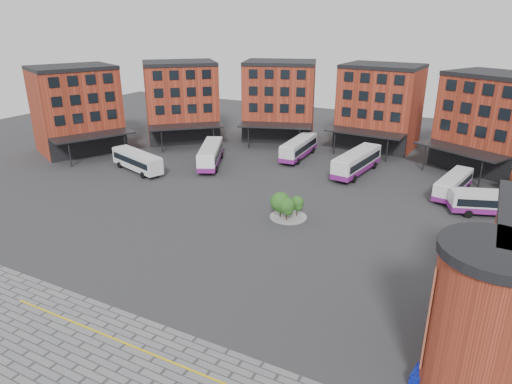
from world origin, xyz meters
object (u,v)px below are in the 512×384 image
at_px(bus_e, 453,184).
at_px(bus_f, 497,203).
at_px(bus_c, 299,148).
at_px(bus_b, 211,154).
at_px(bus_a, 137,160).
at_px(tree_island, 286,205).
at_px(bus_d, 357,162).

bearing_deg(bus_e, bus_f, -30.97).
height_order(bus_c, bus_f, bus_c).
bearing_deg(bus_b, bus_a, -162.48).
xyz_separation_m(bus_e, bus_f, (5.32, -4.75, 0.10)).
relative_size(bus_b, bus_e, 1.15).
distance_m(tree_island, bus_b, 23.35).
height_order(bus_b, bus_d, bus_d).
bearing_deg(bus_f, bus_b, -110.64).
xyz_separation_m(bus_b, bus_d, (21.79, 6.60, 0.07)).
relative_size(bus_c, bus_e, 1.12).
bearing_deg(bus_b, bus_f, -26.99).
bearing_deg(bus_a, bus_e, -56.98).
bearing_deg(bus_d, bus_a, -147.23).
bearing_deg(bus_b, bus_e, -19.58).
relative_size(bus_b, bus_f, 1.09).
bearing_deg(bus_c, bus_e, -16.96).
distance_m(bus_c, bus_d, 11.57).
bearing_deg(bus_d, bus_f, -14.32).
relative_size(bus_a, bus_c, 0.96).
bearing_deg(bus_a, bus_b, -28.57).
height_order(bus_d, bus_e, bus_d).
height_order(bus_a, bus_b, bus_b).
distance_m(bus_a, bus_f, 49.70).
height_order(bus_c, bus_d, bus_d).
distance_m(bus_d, bus_e, 14.12).
xyz_separation_m(bus_a, bus_d, (30.08, 14.38, 0.07)).
relative_size(bus_d, bus_e, 1.22).
distance_m(bus_d, bus_f, 20.58).
height_order(bus_e, bus_f, bus_f).
xyz_separation_m(tree_island, bus_d, (2.70, 20.04, 0.13)).
bearing_deg(bus_e, bus_b, -163.13).
distance_m(tree_island, bus_a, 27.96).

